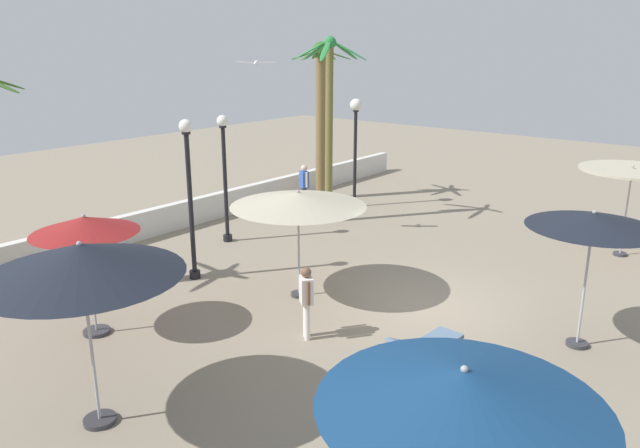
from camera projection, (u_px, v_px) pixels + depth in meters
name	position (u px, v px, depth m)	size (l,w,h in m)	color
ground_plane	(434.00, 309.00, 13.98)	(56.00, 56.00, 0.00)	gray
boundary_wall	(170.00, 218.00, 19.70)	(25.20, 0.30, 0.87)	silver
patio_umbrella_0	(298.00, 200.00, 14.01)	(3.18, 3.18, 2.63)	#333338
patio_umbrella_1	(593.00, 222.00, 11.53)	(2.50, 2.50, 2.84)	#333338
patio_umbrella_2	(81.00, 261.00, 9.00)	(3.05, 3.05, 3.08)	#333338
patio_umbrella_3	(463.00, 390.00, 6.15)	(3.04, 3.04, 2.77)	#333338
patio_umbrella_4	(85.00, 227.00, 12.13)	(2.14, 2.14, 2.61)	#333338
patio_umbrella_5	(632.00, 172.00, 16.81)	(2.80, 2.80, 2.64)	#333338
palm_tree_0	(329.00, 112.00, 19.80)	(2.37, 2.40, 6.09)	brown
palm_tree_1	(321.00, 107.00, 22.86)	(2.26, 2.06, 5.93)	brown
lamp_post_0	(355.00, 135.00, 21.98)	(0.43, 0.43, 3.98)	black
lamp_post_1	(225.00, 169.00, 18.12)	(0.34, 0.34, 3.86)	black
lamp_post_2	(190.00, 188.00, 15.13)	(0.34, 0.34, 4.11)	black
lounge_chair_0	(426.00, 346.00, 11.42)	(1.89, 0.68, 0.82)	#B7B7BC
guest_0	(306.00, 296.00, 12.33)	(0.41, 0.45, 1.56)	silver
guest_1	(304.00, 183.00, 21.97)	(0.38, 0.51, 1.68)	#26262D
seagull_0	(256.00, 63.00, 17.41)	(0.85, 1.04, 0.14)	white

